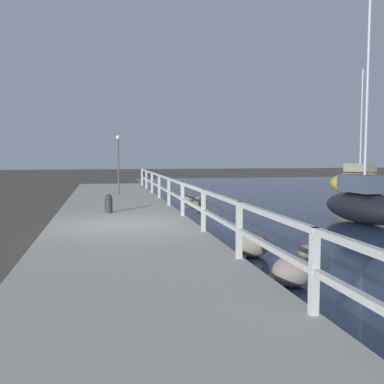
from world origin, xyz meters
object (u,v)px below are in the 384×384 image
(sailboat_black, at_px, (364,203))
(sailboat_yellow, at_px, (360,183))
(dock_lamp, at_px, (118,154))
(mooring_bollard, at_px, (109,204))

(sailboat_black, height_order, sailboat_yellow, sailboat_black)
(dock_lamp, height_order, sailboat_yellow, sailboat_yellow)
(dock_lamp, xyz_separation_m, sailboat_yellow, (12.58, -0.03, -1.50))
(mooring_bollard, bearing_deg, sailboat_yellow, 27.03)
(mooring_bollard, relative_size, sailboat_yellow, 0.09)
(dock_lamp, relative_size, sailboat_yellow, 0.42)
(mooring_bollard, xyz_separation_m, sailboat_black, (8.08, -1.74, 0.02))
(dock_lamp, relative_size, sailboat_black, 0.38)
(sailboat_yellow, bearing_deg, mooring_bollard, -177.95)
(dock_lamp, xyz_separation_m, sailboat_black, (7.53, -8.48, -1.61))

